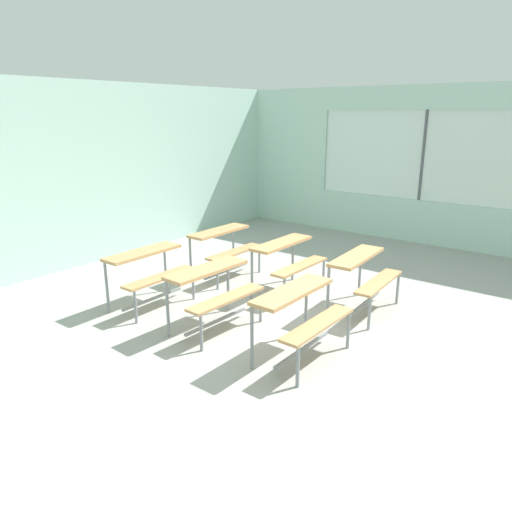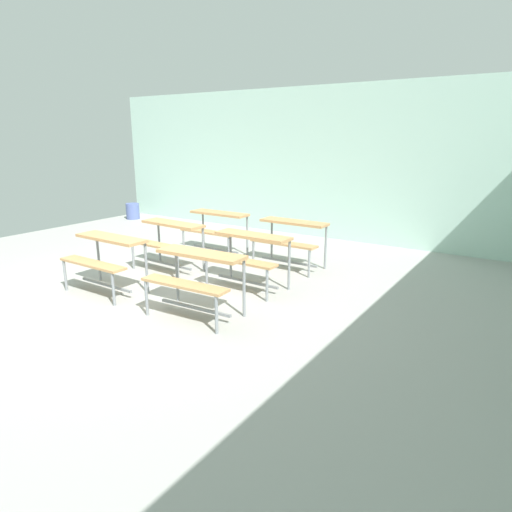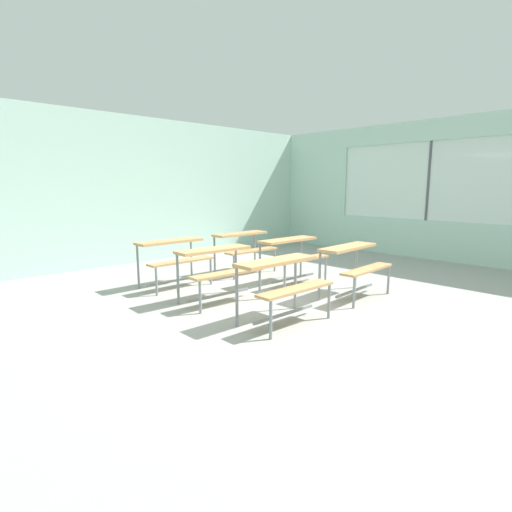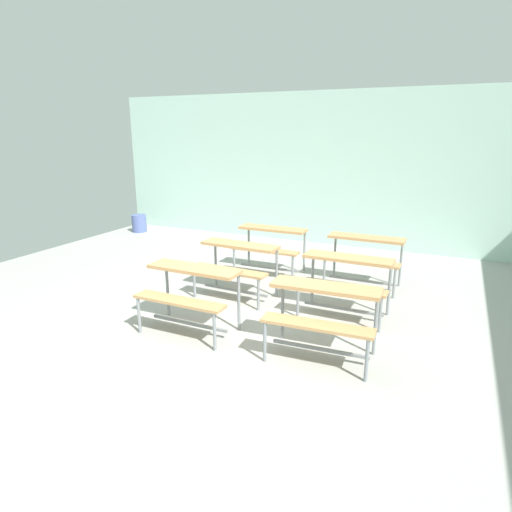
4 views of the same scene
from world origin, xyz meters
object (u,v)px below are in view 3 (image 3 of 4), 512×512
desk_bench_r0c1 (354,259)px  desk_bench_r1c1 (293,250)px  desk_bench_r2c0 (174,252)px  desk_bench_r0c0 (283,276)px  desk_bench_r1c0 (218,262)px  desk_bench_r2c1 (244,243)px

desk_bench_r0c1 → desk_bench_r1c1: size_ratio=1.02×
desk_bench_r1c1 → desk_bench_r2c0: (-1.51, 1.19, 0.00)m
desk_bench_r0c0 → desk_bench_r1c0: size_ratio=0.98×
desk_bench_r0c1 → desk_bench_r1c0: 1.95m
desk_bench_r0c1 → desk_bench_r1c1: 1.14m
desk_bench_r0c1 → desk_bench_r1c0: bearing=140.6°
desk_bench_r1c1 → desk_bench_r0c0: bearing=-141.1°
desk_bench_r0c1 → desk_bench_r2c0: 2.80m
desk_bench_r1c1 → desk_bench_r2c1: 1.18m
desk_bench_r2c1 → desk_bench_r0c1: bearing=-88.1°
desk_bench_r1c1 → desk_bench_r2c1: size_ratio=1.00×
desk_bench_r0c0 → desk_bench_r2c1: 2.79m
desk_bench_r0c0 → desk_bench_r2c0: (-0.00, 2.36, 0.00)m
desk_bench_r1c0 → desk_bench_r0c1: bearing=-33.7°
desk_bench_r0c0 → desk_bench_r0c1: (1.55, 0.03, 0.00)m
desk_bench_r0c1 → desk_bench_r2c0: same height
desk_bench_r0c0 → desk_bench_r2c0: same height
desk_bench_r2c0 → desk_bench_r1c1: bearing=-38.4°
desk_bench_r1c0 → desk_bench_r2c0: size_ratio=1.02×
desk_bench_r0c0 → desk_bench_r2c0: 2.36m
desk_bench_r0c0 → desk_bench_r1c0: same height
desk_bench_r0c1 → desk_bench_r2c0: (-1.55, 2.33, 0.00)m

